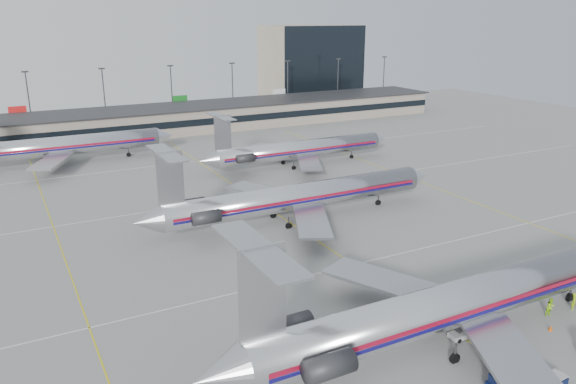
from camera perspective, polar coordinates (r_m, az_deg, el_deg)
ground at (r=60.24m, az=12.11°, el=-10.79°), size 260.00×260.00×0.00m
apron_markings at (r=67.29m, az=6.66°, el=-7.35°), size 160.00×0.15×0.02m
terminal at (r=144.55m, az=-13.44°, el=7.08°), size 162.00×17.00×6.25m
light_mast_row at (r=157.22m, az=-14.92°, el=9.79°), size 163.60×0.40×15.28m
distant_building at (r=194.69m, az=2.25°, el=12.90°), size 30.00×20.00×25.00m
jet_foreground at (r=52.77m, az=16.67°, el=-10.76°), size 50.36×29.66×13.18m
jet_second_row at (r=79.50m, az=0.54°, el=-0.51°), size 46.85×27.58×12.26m
jet_third_row at (r=109.24m, az=0.90°, el=4.35°), size 41.25×25.37×11.28m
jet_back_row at (r=119.14m, az=-22.77°, el=4.28°), size 46.13×28.38×12.61m
tug_center at (r=49.12m, az=20.60°, el=-17.71°), size 2.18×1.48×1.62m
cart_inner at (r=50.60m, az=23.62°, el=-17.08°), size 2.42×1.87×1.24m
cart_outer at (r=51.31m, az=25.43°, el=-16.96°), size 1.90×1.37×1.04m
belt_loader at (r=55.27m, az=17.61°, el=-13.40°), size 3.77×1.25×1.99m
ramp_worker_near at (r=63.76m, az=27.05°, el=-9.87°), size 0.79×0.68×1.82m
ramp_worker_far at (r=61.55m, az=25.13°, el=-10.54°), size 0.98×0.79×1.88m
cone_right at (r=59.24m, az=25.13°, el=-12.39°), size 0.43×0.43×0.56m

